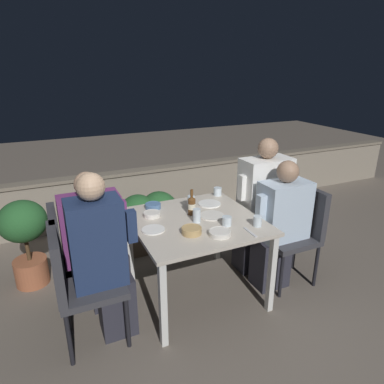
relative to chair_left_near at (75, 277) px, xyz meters
name	(u,v)px	position (x,y,z in m)	size (l,w,h in m)	color
ground_plane	(195,293)	(1.01, 0.17, -0.56)	(16.00, 16.00, 0.00)	#665B51
parapet_wall	(138,194)	(1.01, 2.00, -0.21)	(9.00, 0.18, 0.67)	gray
dining_table	(196,228)	(1.01, 0.17, 0.10)	(1.04, 1.02, 0.73)	#BCB2A3
planter_hedge	(139,220)	(0.79, 1.16, -0.20)	(0.88, 0.47, 0.64)	brown
chair_left_near	(75,277)	(0.00, 0.00, 0.00)	(0.46, 0.46, 0.92)	#333338
person_navy_jumper	(103,258)	(0.20, 0.00, 0.10)	(0.47, 0.26, 1.29)	#282833
chair_left_far	(72,252)	(0.02, 0.36, 0.00)	(0.46, 0.46, 0.92)	#333338
person_purple_stripe	(98,243)	(0.23, 0.36, 0.04)	(0.52, 0.26, 1.20)	#282833
chair_right_near	(297,225)	(1.97, 0.01, 0.00)	(0.46, 0.46, 0.92)	#333338
person_blue_shirt	(279,226)	(1.76, 0.01, 0.04)	(0.50, 0.26, 1.19)	#282833
chair_right_far	(277,213)	(1.99, 0.33, 0.00)	(0.46, 0.46, 0.92)	#333338
person_white_polo	(261,206)	(1.79, 0.33, 0.11)	(0.52, 0.26, 1.33)	#282833
beer_bottle	(192,205)	(1.02, 0.28, 0.27)	(0.07, 0.07, 0.23)	brown
plate_0	(153,230)	(0.62, 0.13, 0.18)	(0.18, 0.18, 0.01)	white
plate_1	(212,216)	(1.17, 0.17, 0.18)	(0.21, 0.21, 0.01)	silver
plate_2	(209,204)	(1.27, 0.42, 0.18)	(0.21, 0.21, 0.01)	white
bowl_0	(192,230)	(0.87, -0.05, 0.21)	(0.16, 0.16, 0.05)	tan
bowl_1	(153,206)	(0.76, 0.55, 0.20)	(0.14, 0.14, 0.05)	#4C709E
bowl_2	(220,233)	(1.06, -0.16, 0.20)	(0.17, 0.17, 0.04)	silver
bowl_3	(152,214)	(0.70, 0.38, 0.20)	(0.14, 0.14, 0.04)	silver
glass_cup_0	(227,221)	(1.19, -0.03, 0.22)	(0.08, 0.08, 0.08)	silver
glass_cup_1	(258,221)	(1.41, -0.15, 0.22)	(0.07, 0.07, 0.09)	silver
glass_cup_2	(197,215)	(1.00, 0.13, 0.23)	(0.07, 0.07, 0.11)	silver
glass_cup_3	(191,202)	(1.08, 0.42, 0.23)	(0.07, 0.07, 0.11)	silver
glass_cup_4	(218,191)	(1.45, 0.60, 0.22)	(0.08, 0.08, 0.08)	silver
fork_0	(250,232)	(1.29, -0.22, 0.18)	(0.02, 0.17, 0.01)	silver
potted_plant	(25,234)	(-0.33, 0.95, -0.04)	(0.42, 0.42, 0.83)	#9E5638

